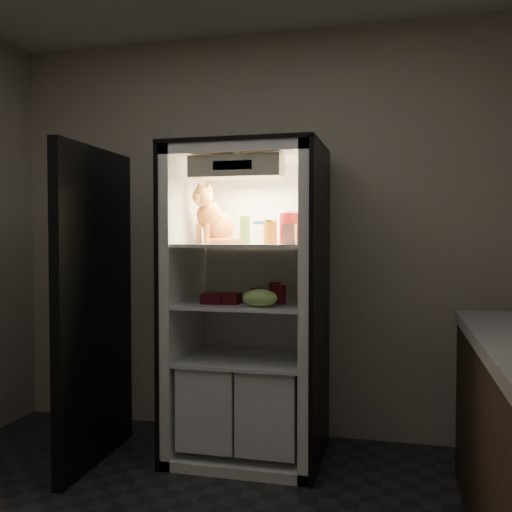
{
  "coord_description": "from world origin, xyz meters",
  "views": [
    {
      "loc": [
        0.88,
        -1.95,
        1.33
      ],
      "look_at": [
        0.06,
        1.32,
        1.22
      ],
      "focal_mm": 40.0,
      "sensor_mm": 36.0,
      "label": 1
    }
  ],
  "objects_px": {
    "grape_bag": "(260,298)",
    "soda_can_b": "(281,294)",
    "parmesan_shaker": "(245,230)",
    "refrigerator": "(249,325)",
    "soda_can_c": "(275,292)",
    "berry_box_right": "(229,298)",
    "condiment_jar": "(256,294)",
    "salsa_jar": "(270,232)",
    "mayo_tub": "(260,232)",
    "soda_can_a": "(274,292)",
    "berry_box_left": "(214,298)",
    "pepper_jar": "(289,227)",
    "cream_carton": "(290,234)",
    "tabby_cat": "(214,221)"
  },
  "relations": [
    {
      "from": "cream_carton",
      "to": "soda_can_a",
      "type": "relative_size",
      "value": 1.01
    },
    {
      "from": "soda_can_b",
      "to": "condiment_jar",
      "type": "distance_m",
      "value": 0.16
    },
    {
      "from": "soda_can_a",
      "to": "soda_can_c",
      "type": "height_order",
      "value": "soda_can_c"
    },
    {
      "from": "grape_bag",
      "to": "pepper_jar",
      "type": "bearing_deg",
      "value": 67.25
    },
    {
      "from": "parmesan_shaker",
      "to": "soda_can_a",
      "type": "bearing_deg",
      "value": 29.59
    },
    {
      "from": "cream_carton",
      "to": "soda_can_a",
      "type": "bearing_deg",
      "value": 116.83
    },
    {
      "from": "soda_can_a",
      "to": "pepper_jar",
      "type": "bearing_deg",
      "value": -22.7
    },
    {
      "from": "soda_can_b",
      "to": "condiment_jar",
      "type": "relative_size",
      "value": 1.17
    },
    {
      "from": "refrigerator",
      "to": "condiment_jar",
      "type": "xyz_separation_m",
      "value": [
        0.05,
        -0.05,
        0.2
      ]
    },
    {
      "from": "refrigerator",
      "to": "berry_box_left",
      "type": "relative_size",
      "value": 14.88
    },
    {
      "from": "tabby_cat",
      "to": "berry_box_left",
      "type": "xyz_separation_m",
      "value": [
        0.05,
        -0.16,
        -0.46
      ]
    },
    {
      "from": "cream_carton",
      "to": "parmesan_shaker",
      "type": "bearing_deg",
      "value": 144.62
    },
    {
      "from": "parmesan_shaker",
      "to": "grape_bag",
      "type": "distance_m",
      "value": 0.47
    },
    {
      "from": "tabby_cat",
      "to": "soda_can_c",
      "type": "height_order",
      "value": "tabby_cat"
    },
    {
      "from": "pepper_jar",
      "to": "grape_bag",
      "type": "height_order",
      "value": "pepper_jar"
    },
    {
      "from": "berry_box_right",
      "to": "soda_can_b",
      "type": "bearing_deg",
      "value": 13.89
    },
    {
      "from": "salsa_jar",
      "to": "condiment_jar",
      "type": "height_order",
      "value": "salsa_jar"
    },
    {
      "from": "condiment_jar",
      "to": "grape_bag",
      "type": "height_order",
      "value": "same"
    },
    {
      "from": "condiment_jar",
      "to": "refrigerator",
      "type": "bearing_deg",
      "value": 139.7
    },
    {
      "from": "soda_can_b",
      "to": "soda_can_a",
      "type": "bearing_deg",
      "value": 117.48
    },
    {
      "from": "salsa_jar",
      "to": "cream_carton",
      "type": "distance_m",
      "value": 0.24
    },
    {
      "from": "grape_bag",
      "to": "berry_box_left",
      "type": "height_order",
      "value": "grape_bag"
    },
    {
      "from": "pepper_jar",
      "to": "cream_carton",
      "type": "height_order",
      "value": "pepper_jar"
    },
    {
      "from": "parmesan_shaker",
      "to": "condiment_jar",
      "type": "height_order",
      "value": "parmesan_shaker"
    },
    {
      "from": "refrigerator",
      "to": "soda_can_a",
      "type": "distance_m",
      "value": 0.25
    },
    {
      "from": "berry_box_right",
      "to": "grape_bag",
      "type": "bearing_deg",
      "value": -25.75
    },
    {
      "from": "refrigerator",
      "to": "berry_box_left",
      "type": "bearing_deg",
      "value": -134.01
    },
    {
      "from": "refrigerator",
      "to": "parmesan_shaker",
      "type": "relative_size",
      "value": 11.34
    },
    {
      "from": "grape_bag",
      "to": "soda_can_b",
      "type": "bearing_deg",
      "value": 64.61
    },
    {
      "from": "salsa_jar",
      "to": "cream_carton",
      "type": "relative_size",
      "value": 1.25
    },
    {
      "from": "soda_can_c",
      "to": "berry_box_right",
      "type": "height_order",
      "value": "soda_can_c"
    },
    {
      "from": "mayo_tub",
      "to": "soda_can_a",
      "type": "relative_size",
      "value": 1.23
    },
    {
      "from": "parmesan_shaker",
      "to": "cream_carton",
      "type": "relative_size",
      "value": 1.48
    },
    {
      "from": "parmesan_shaker",
      "to": "soda_can_c",
      "type": "relative_size",
      "value": 1.25
    },
    {
      "from": "pepper_jar",
      "to": "soda_can_b",
      "type": "height_order",
      "value": "pepper_jar"
    },
    {
      "from": "tabby_cat",
      "to": "salsa_jar",
      "type": "height_order",
      "value": "tabby_cat"
    },
    {
      "from": "berry_box_right",
      "to": "parmesan_shaker",
      "type": "bearing_deg",
      "value": 63.24
    },
    {
      "from": "refrigerator",
      "to": "salsa_jar",
      "type": "relative_size",
      "value": 13.37
    },
    {
      "from": "salsa_jar",
      "to": "berry_box_left",
      "type": "xyz_separation_m",
      "value": [
        -0.32,
        -0.1,
        -0.39
      ]
    },
    {
      "from": "salsa_jar",
      "to": "berry_box_right",
      "type": "xyz_separation_m",
      "value": [
        -0.23,
        -0.08,
        -0.39
      ]
    },
    {
      "from": "soda_can_a",
      "to": "soda_can_b",
      "type": "bearing_deg",
      "value": -62.52
    },
    {
      "from": "condiment_jar",
      "to": "mayo_tub",
      "type": "bearing_deg",
      "value": 94.4
    },
    {
      "from": "cream_carton",
      "to": "soda_can_a",
      "type": "distance_m",
      "value": 0.5
    },
    {
      "from": "cream_carton",
      "to": "berry_box_right",
      "type": "relative_size",
      "value": 0.91
    },
    {
      "from": "refrigerator",
      "to": "parmesan_shaker",
      "type": "bearing_deg",
      "value": -116.38
    },
    {
      "from": "mayo_tub",
      "to": "berry_box_left",
      "type": "relative_size",
      "value": 1.08
    },
    {
      "from": "cream_carton",
      "to": "berry_box_right",
      "type": "distance_m",
      "value": 0.54
    },
    {
      "from": "condiment_jar",
      "to": "soda_can_b",
      "type": "bearing_deg",
      "value": -14.35
    },
    {
      "from": "soda_can_a",
      "to": "berry_box_left",
      "type": "relative_size",
      "value": 0.88
    },
    {
      "from": "refrigerator",
      "to": "soda_can_c",
      "type": "bearing_deg",
      "value": -26.65
    }
  ]
}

